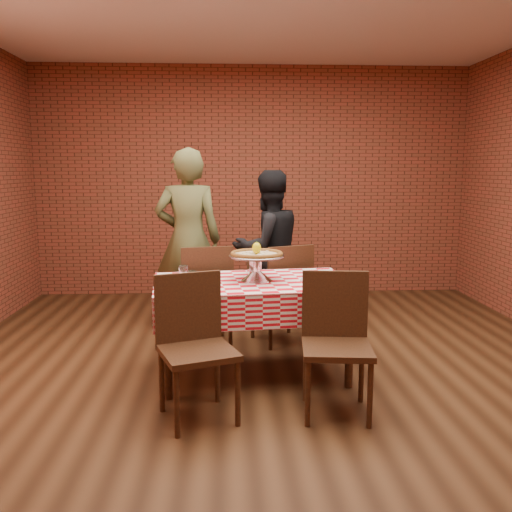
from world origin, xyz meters
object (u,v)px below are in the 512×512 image
water_glass_left (192,279)px  chair_far_left (205,295)px  water_glass_right (183,273)px  diner_black (268,249)px  chair_near_right (337,346)px  pizza (257,255)px  diner_olive (188,240)px  chair_far_right (280,293)px  condiment_caddy (254,265)px  chair_near_left (198,350)px  table (253,329)px  pizza_stand (257,268)px

water_glass_left → chair_far_left: (0.05, 0.96, -0.34)m
water_glass_right → diner_black: diner_black is taller
chair_near_right → diner_black: diner_black is taller
pizza → diner_olive: (-0.62, 1.32, -0.05)m
water_glass_right → chair_far_right: (0.83, 0.79, -0.35)m
water_glass_right → diner_black: size_ratio=0.07×
water_glass_left → diner_olive: 1.53m
chair_near_right → diner_olive: (-1.11, 2.06, 0.45)m
water_glass_left → chair_far_left: chair_far_left is taller
diner_olive → chair_far_right: bearing=150.2°
condiment_caddy → diner_black: 1.12m
chair_near_left → diner_olive: diner_olive is taller
table → chair_far_right: size_ratio=1.59×
chair_far_left → chair_far_right: chair_far_left is taller
chair_far_right → water_glass_left: bearing=32.1°
chair_near_left → chair_far_left: chair_far_left is taller
chair_near_left → diner_olive: 2.15m
condiment_caddy → diner_olive: size_ratio=0.08×
water_glass_left → water_glass_right: (-0.08, 0.23, 0.00)m
pizza_stand → pizza: size_ratio=1.09×
chair_near_left → diner_black: size_ratio=0.58×
table → diner_black: diner_black is taller
table → water_glass_right: bearing=175.7°
pizza_stand → water_glass_right: (-0.57, 0.03, -0.04)m
table → condiment_caddy: 0.55m
water_glass_left → condiment_caddy: 0.69m
table → pizza_stand: pizza_stand is taller
chair_near_right → chair_near_left: bearing=-172.2°
table → condiment_caddy: (0.02, 0.30, 0.45)m
diner_black → diner_olive: bearing=-19.6°
water_glass_right → condiment_caddy: 0.62m
diner_olive → chair_near_left: bearing=95.5°
chair_far_left → pizza: bearing=109.3°
water_glass_right → diner_olive: diner_olive is taller
chair_far_right → diner_black: size_ratio=0.58×
pizza_stand → water_glass_right: size_ratio=3.82×
pizza → chair_far_left: pizza is taller
diner_black → chair_near_left: bearing=49.4°
table → condiment_caddy: condiment_caddy is taller
pizza_stand → diner_olive: bearing=115.2°
chair_far_right → table: bearing=49.0°
chair_far_left → pizza_stand: bearing=109.3°
chair_near_right → chair_far_left: size_ratio=0.99×
chair_near_right → chair_far_left: chair_far_left is taller
condiment_caddy → diner_olive: (-0.62, 1.03, 0.08)m
condiment_caddy → chair_near_right: bearing=-77.2°
pizza_stand → chair_near_left: 0.96m
water_glass_left → diner_olive: bearing=95.0°
chair_near_left → chair_near_right: chair_near_left is taller
pizza → chair_near_right: size_ratio=0.44×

